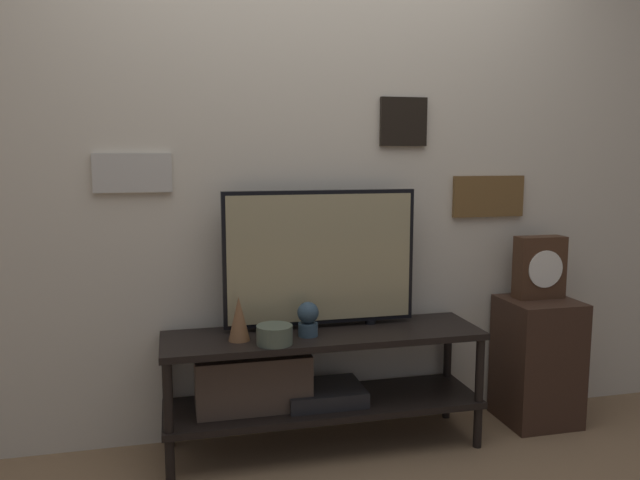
{
  "coord_description": "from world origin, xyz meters",
  "views": [
    {
      "loc": [
        -0.66,
        -2.44,
        1.36
      ],
      "look_at": [
        -0.02,
        0.24,
        0.98
      ],
      "focal_mm": 35.0,
      "sensor_mm": 36.0,
      "label": 1
    }
  ],
  "objects": [
    {
      "name": "ground_plane",
      "position": [
        0.0,
        0.0,
        0.0
      ],
      "size": [
        12.0,
        12.0,
        0.0
      ],
      "primitive_type": "plane",
      "color": "#846647"
    },
    {
      "name": "wall_back",
      "position": [
        -0.0,
        0.49,
        1.35
      ],
      "size": [
        6.4,
        0.08,
        2.7
      ],
      "color": "beige",
      "rests_on": "ground_plane"
    },
    {
      "name": "media_console",
      "position": [
        -0.12,
        0.24,
        0.35
      ],
      "size": [
        1.46,
        0.4,
        0.55
      ],
      "color": "black",
      "rests_on": "ground_plane"
    },
    {
      "name": "television",
      "position": [
        0.01,
        0.33,
        0.88
      ],
      "size": [
        0.9,
        0.05,
        0.64
      ],
      "color": "black",
      "rests_on": "media_console"
    },
    {
      "name": "vase_slim_bronze",
      "position": [
        -0.39,
        0.21,
        0.65
      ],
      "size": [
        0.09,
        0.09,
        0.19
      ],
      "color": "brown",
      "rests_on": "media_console"
    },
    {
      "name": "vase_wide_bowl",
      "position": [
        -0.25,
        0.12,
        0.59
      ],
      "size": [
        0.16,
        0.16,
        0.08
      ],
      "color": "#4C5647",
      "rests_on": "media_console"
    },
    {
      "name": "decorative_bust",
      "position": [
        -0.08,
        0.2,
        0.63
      ],
      "size": [
        0.1,
        0.1,
        0.15
      ],
      "color": "#2D4251",
      "rests_on": "media_console"
    },
    {
      "name": "side_table",
      "position": [
        1.13,
        0.27,
        0.32
      ],
      "size": [
        0.35,
        0.34,
        0.63
      ],
      "color": "#382319",
      "rests_on": "ground_plane"
    },
    {
      "name": "mantel_clock",
      "position": [
        1.14,
        0.31,
        0.79
      ],
      "size": [
        0.25,
        0.11,
        0.31
      ],
      "color": "#422819",
      "rests_on": "side_table"
    }
  ]
}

